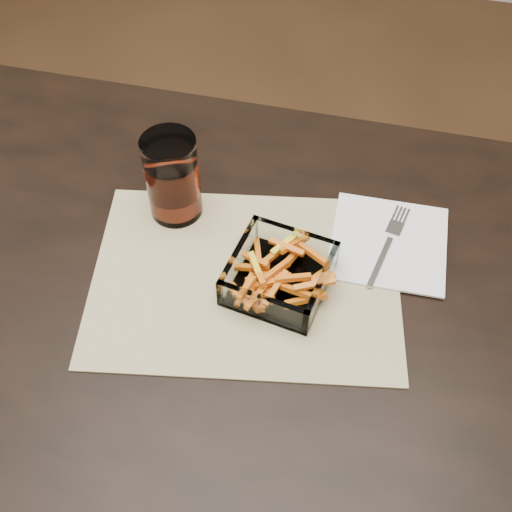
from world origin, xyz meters
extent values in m
plane|color=#331E0F|center=(0.00, 0.00, 0.00)|extent=(4.50, 4.50, 0.00)
cube|color=black|center=(0.00, 0.00, 0.73)|extent=(1.60, 0.90, 0.03)
cube|color=tan|center=(0.00, 0.06, 0.75)|extent=(0.50, 0.40, 0.00)
cube|color=white|center=(0.05, 0.06, 0.76)|extent=(0.16, 0.16, 0.01)
cube|color=white|center=(0.06, 0.12, 0.78)|extent=(0.14, 0.03, 0.05)
cube|color=white|center=(0.04, -0.01, 0.78)|extent=(0.14, 0.03, 0.05)
cube|color=white|center=(-0.01, 0.07, 0.78)|extent=(0.03, 0.14, 0.05)
cube|color=white|center=(0.11, 0.05, 0.78)|extent=(0.03, 0.14, 0.05)
cylinder|color=white|center=(-0.14, 0.16, 0.83)|extent=(0.08, 0.08, 0.14)
cylinder|color=#B6331A|center=(-0.14, 0.16, 0.81)|extent=(0.07, 0.07, 0.09)
cube|color=white|center=(0.20, 0.17, 0.76)|extent=(0.18, 0.18, 0.00)
cube|color=silver|center=(0.19, 0.13, 0.76)|extent=(0.03, 0.10, 0.00)
cube|color=silver|center=(0.21, 0.20, 0.76)|extent=(0.03, 0.03, 0.00)
cube|color=silver|center=(0.20, 0.23, 0.76)|extent=(0.01, 0.03, 0.00)
cube|color=silver|center=(0.21, 0.23, 0.76)|extent=(0.01, 0.03, 0.00)
cube|color=silver|center=(0.22, 0.23, 0.76)|extent=(0.01, 0.03, 0.00)
cube|color=silver|center=(0.22, 0.23, 0.76)|extent=(0.01, 0.03, 0.00)
camera|label=1|loc=(0.14, -0.47, 1.52)|focal=45.00mm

